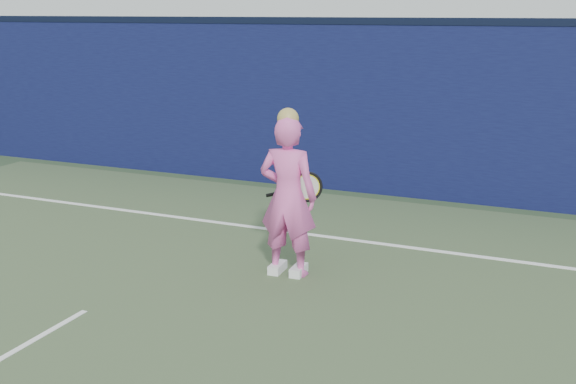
% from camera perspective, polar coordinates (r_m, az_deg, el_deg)
% --- Properties ---
extents(ground, '(80.00, 80.00, 0.00)m').
position_cam_1_polar(ground, '(6.34, -21.56, -12.15)').
color(ground, '#35462B').
rests_on(ground, ground).
extents(backstop_wall, '(24.00, 0.40, 2.50)m').
position_cam_1_polar(backstop_wall, '(11.32, 1.66, 6.79)').
color(backstop_wall, '#0C0F38').
rests_on(backstop_wall, ground).
extents(wall_cap, '(24.00, 0.42, 0.10)m').
position_cam_1_polar(wall_cap, '(11.22, 1.71, 13.39)').
color(wall_cap, black).
rests_on(wall_cap, backstop_wall).
extents(player, '(0.63, 0.44, 1.76)m').
position_cam_1_polar(player, '(7.42, 0.00, -0.33)').
color(player, '#EB5BB1').
rests_on(player, ground).
extents(racket, '(0.63, 0.21, 0.34)m').
position_cam_1_polar(racket, '(7.84, 1.29, 0.36)').
color(racket, black).
rests_on(racket, ground).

